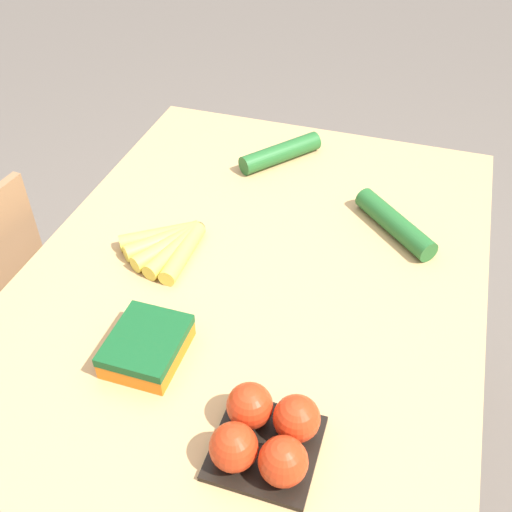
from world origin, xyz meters
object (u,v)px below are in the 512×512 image
Objects in this scene: cucumber_near at (395,223)px; cucumber_far at (281,153)px; banana_bunch at (170,245)px; carrot_bag at (147,344)px; tomato_pack at (266,435)px.

cucumber_far is at bearing 57.13° from cucumber_near.
cucumber_near is (0.21, -0.44, 0.01)m from banana_bunch.
carrot_bag reaches higher than cucumber_near.
cucumber_far is at bearing 14.44° from tomato_pack.
cucumber_far is at bearing -3.75° from carrot_bag.
tomato_pack is 0.83m from cucumber_far.
tomato_pack reaches higher than cucumber_far.
carrot_bag is 0.60m from cucumber_near.
cucumber_near is (0.59, -0.11, -0.02)m from tomato_pack.
carrot_bag is 0.71× the size of cucumber_far.
tomato_pack reaches higher than carrot_bag.
cucumber_near is 0.95× the size of cucumber_far.
banana_bunch is 0.28m from carrot_bag.
cucumber_near is (0.48, -0.36, -0.01)m from carrot_bag.
tomato_pack is 1.09× the size of carrot_bag.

